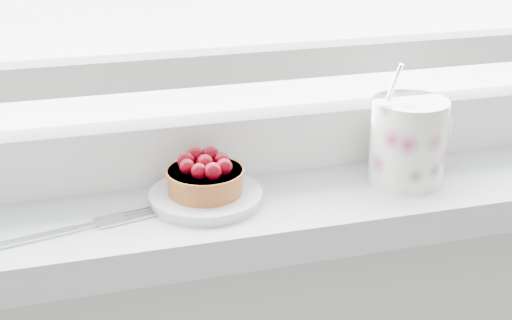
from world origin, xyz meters
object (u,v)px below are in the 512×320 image
object	(u,v)px
fork	(60,232)
floral_mug	(410,138)
saucer	(206,197)
raspberry_tart	(205,176)

from	to	relation	value
fork	floral_mug	bearing A→B (deg)	3.81
saucer	raspberry_tart	size ratio (longest dim) A/B	1.46
floral_mug	fork	distance (m)	0.40
saucer	floral_mug	bearing A→B (deg)	-1.15
saucer	fork	distance (m)	0.16
raspberry_tart	fork	size ratio (longest dim) A/B	0.44
floral_mug	fork	world-z (taller)	floral_mug
raspberry_tart	floral_mug	size ratio (longest dim) A/B	0.61
raspberry_tart	fork	distance (m)	0.16
raspberry_tart	fork	world-z (taller)	raspberry_tart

